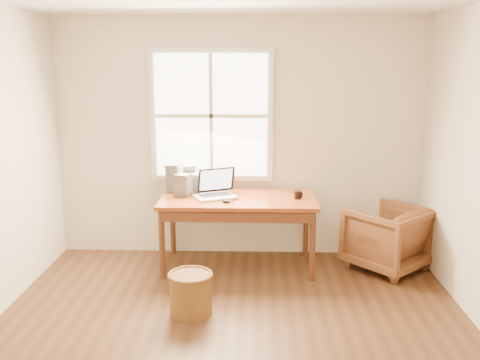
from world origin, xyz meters
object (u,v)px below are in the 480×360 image
object	(u,v)px
laptop	(215,183)
coffee_mug	(298,195)
desk	(238,200)
cd_stack_a	(189,177)
wicker_stool	(191,294)
armchair	(387,238)

from	to	relation	value
laptop	coffee_mug	distance (m)	0.85
desk	cd_stack_a	bearing A→B (deg)	147.92
wicker_stool	cd_stack_a	size ratio (longest dim) A/B	1.31
laptop	cd_stack_a	xyz separation A→B (m)	(-0.31, 0.35, -0.02)
cd_stack_a	armchair	bearing A→B (deg)	-9.21
armchair	cd_stack_a	world-z (taller)	cd_stack_a
coffee_mug	cd_stack_a	world-z (taller)	cd_stack_a
armchair	cd_stack_a	xyz separation A→B (m)	(-2.09, 0.34, 0.55)
armchair	laptop	bearing A→B (deg)	-41.52
laptop	cd_stack_a	size ratio (longest dim) A/B	1.62
laptop	armchair	bearing A→B (deg)	-24.17
wicker_stool	coffee_mug	xyz separation A→B (m)	(0.98, 1.07, 0.61)
armchair	coffee_mug	distance (m)	1.05
laptop	cd_stack_a	distance (m)	0.47
laptop	wicker_stool	bearing A→B (deg)	-121.58
wicker_stool	cd_stack_a	bearing A→B (deg)	96.89
armchair	cd_stack_a	bearing A→B (deg)	-51.14
armchair	wicker_stool	distance (m)	2.21
laptop	coffee_mug	xyz separation A→B (m)	(0.85, -0.01, -0.12)
armchair	coffee_mug	size ratio (longest dim) A/B	8.63
cd_stack_a	laptop	bearing A→B (deg)	-48.99
wicker_stool	desk	bearing A→B (deg)	71.43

